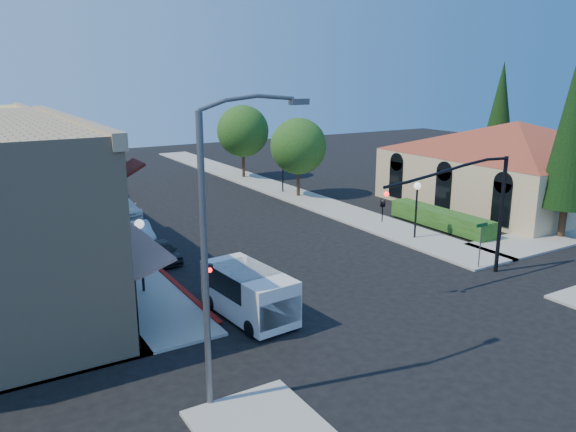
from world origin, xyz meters
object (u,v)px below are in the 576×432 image
parked_car_b (140,232)px  conifer_near (575,121)px  conifer_far (500,113)px  parked_car_a (163,251)px  parked_car_d (103,188)px  signal_mast_arm (473,199)px  secondary_signal (209,290)px  lamppost_left_far (77,186)px  lamppost_right_far (283,161)px  lamppost_left_near (140,237)px  street_tree_b (243,131)px  cobra_streetlight (215,241)px  street_tree_a (298,146)px  white_van (249,291)px  parked_car_c (122,207)px  lamppost_right_near (417,196)px  street_name_sign (481,238)px

parked_car_b → conifer_near: bearing=-25.3°
conifer_far → parked_car_a: (-34.20, -6.00, -5.80)m
conifer_near → parked_car_d: size_ratio=2.77×
signal_mast_arm → secondary_signal: bearing=-179.6°
lamppost_left_far → lamppost_right_far: same height
lamppost_left_near → secondary_signal: bearing=-85.7°
street_tree_b → signal_mast_arm: 30.65m
cobra_streetlight → parked_car_b: bearing=80.8°
lamppost_right_far → cobra_streetlight: bearing=-124.2°
parked_car_a → parked_car_d: size_ratio=0.73×
signal_mast_arm → parked_car_a: size_ratio=2.44×
street_tree_a → signal_mast_arm: street_tree_a is taller
conifer_far → parked_car_d: 35.79m
conifer_near → cobra_streetlight: bearing=-167.9°
street_tree_b → parked_car_d: (-13.60, -0.88, -3.92)m
cobra_streetlight → white_van: cobra_streetlight is taller
conifer_near → cobra_streetlight: (-25.65, -5.50, -1.96)m
secondary_signal → lamppost_left_far: 20.60m
lamppost_left_far → parked_car_d: bearing=67.9°
secondary_signal → conifer_far: bearing=24.7°
parked_car_a → lamppost_right_far: bearing=37.2°
street_tree_a → secondary_signal: 26.64m
street_tree_a → parked_car_c: 14.64m
conifer_far → signal_mast_arm: (-22.14, -16.50, -2.27)m
street_tree_b → parked_car_b: size_ratio=1.96×
conifer_near → parked_car_c: 30.11m
conifer_far → white_van: conifer_far is taller
white_van → parked_car_b: white_van is taller
lamppost_right_near → conifer_near: bearing=-29.4°
signal_mast_arm → lamppost_right_near: size_ratio=2.24×
street_tree_b → white_van: 32.45m
lamppost_left_near → parked_car_d: bearing=80.9°
street_tree_a → street_tree_b: 10.01m
parked_car_c → white_van: bearing=-93.6°
signal_mast_arm → lamppost_right_far: 22.70m
signal_mast_arm → parked_car_c: 24.61m
conifer_far → parked_car_b: size_ratio=3.07×
lamppost_left_near → white_van: (3.00, -4.93, -1.54)m
conifer_far → lamppost_right_near: (-19.50, -10.00, -3.62)m
lamppost_left_far → white_van: 19.23m
secondary_signal → lamppost_left_far: (-0.50, 20.59, 0.42)m
lamppost_right_near → signal_mast_arm: bearing=-112.1°
lamppost_left_near → parked_car_b: lamppost_left_near is taller
street_tree_a → lamppost_left_far: size_ratio=1.82×
lamppost_right_near → parked_car_c: 20.62m
conifer_far → street_tree_a: (-19.20, 4.00, -2.17)m
parked_car_d → conifer_near: bearing=-59.1°
street_name_sign → lamppost_right_far: size_ratio=0.70×
signal_mast_arm → parked_car_c: signal_mast_arm is taller
street_tree_b → parked_car_c: size_ratio=1.60×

